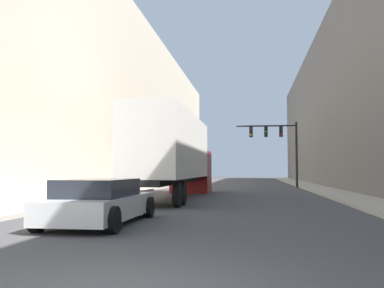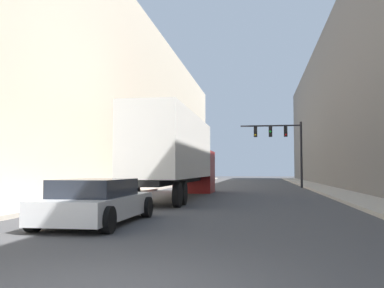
% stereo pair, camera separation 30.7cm
% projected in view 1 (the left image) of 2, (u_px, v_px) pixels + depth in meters
% --- Properties ---
extents(sidewalk_right, '(2.14, 80.00, 0.15)m').
position_uv_depth(sidewalk_right, '(316.00, 188.00, 33.71)').
color(sidewalk_right, '#B2A899').
rests_on(sidewalk_right, ground).
extents(sidewalk_left, '(2.14, 80.00, 0.15)m').
position_uv_depth(sidewalk_left, '(153.00, 187.00, 35.54)').
color(sidewalk_left, '#B2A899').
rests_on(sidewalk_left, ground).
extents(building_right, '(6.00, 80.00, 14.22)m').
position_uv_depth(building_right, '(368.00, 98.00, 33.57)').
color(building_right, '#66605B').
rests_on(building_right, ground).
extents(building_left, '(6.00, 80.00, 14.91)m').
position_uv_depth(building_left, '(107.00, 100.00, 36.56)').
color(building_left, beige).
rests_on(building_left, ground).
extents(semi_truck, '(2.42, 13.95, 4.20)m').
position_uv_depth(semi_truck, '(176.00, 154.00, 22.63)').
color(semi_truck, silver).
rests_on(semi_truck, ground).
extents(sedan_car, '(2.10, 4.78, 1.23)m').
position_uv_depth(sedan_car, '(100.00, 202.00, 11.72)').
color(sedan_car, silver).
rests_on(sedan_car, ground).
extents(traffic_signal_gantry, '(5.20, 0.35, 5.60)m').
position_uv_depth(traffic_signal_gantry, '(279.00, 141.00, 36.68)').
color(traffic_signal_gantry, black).
rests_on(traffic_signal_gantry, ground).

